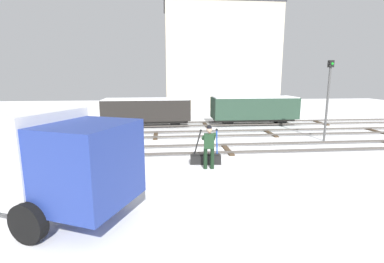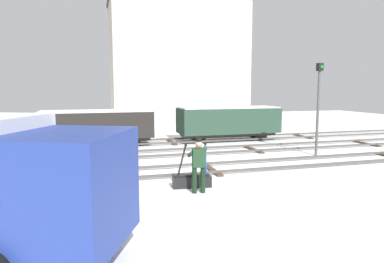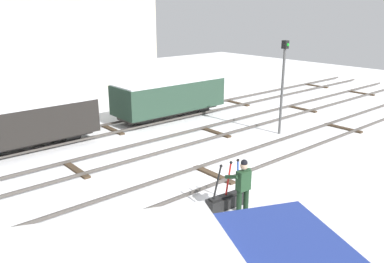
{
  "view_description": "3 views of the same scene",
  "coord_description": "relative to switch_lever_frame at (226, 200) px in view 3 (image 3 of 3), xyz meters",
  "views": [
    {
      "loc": [
        -2.97,
        -12.89,
        3.5
      ],
      "look_at": [
        -1.59,
        1.22,
        0.73
      ],
      "focal_mm": 26.48,
      "sensor_mm": 36.0,
      "label": 1
    },
    {
      "loc": [
        -4.29,
        -12.33,
        3.16
      ],
      "look_at": [
        -0.75,
        0.17,
        1.54
      ],
      "focal_mm": 32.25,
      "sensor_mm": 36.0,
      "label": 2
    },
    {
      "loc": [
        -8.91,
        -9.26,
        5.64
      ],
      "look_at": [
        0.37,
        1.61,
        1.18
      ],
      "focal_mm": 36.76,
      "sensor_mm": 36.0,
      "label": 3
    }
  ],
  "objects": [
    {
      "name": "ground_plane",
      "position": [
        1.34,
        1.93,
        -0.25
      ],
      "size": [
        60.0,
        60.0,
        0.0
      ],
      "primitive_type": "plane",
      "color": "white"
    },
    {
      "name": "track_main_line",
      "position": [
        1.34,
        1.93,
        -0.14
      ],
      "size": [
        44.0,
        1.94,
        0.18
      ],
      "color": "#4C4742",
      "rests_on": "ground_plane"
    },
    {
      "name": "track_siding_near",
      "position": [
        1.34,
        5.53,
        -0.14
      ],
      "size": [
        44.0,
        1.94,
        0.18
      ],
      "color": "#4C4742",
      "rests_on": "ground_plane"
    },
    {
      "name": "track_siding_far",
      "position": [
        1.34,
        9.08,
        -0.14
      ],
      "size": [
        44.0,
        1.94,
        0.18
      ],
      "color": "#4C4742",
      "rests_on": "ground_plane"
    },
    {
      "name": "switch_lever_frame",
      "position": [
        0.0,
        0.0,
        0.0
      ],
      "size": [
        1.27,
        0.48,
        1.45
      ],
      "rotation": [
        0.0,
        0.0,
        -0.1
      ],
      "color": "black",
      "rests_on": "ground_plane"
    },
    {
      "name": "rail_worker",
      "position": [
        0.03,
        -0.62,
        0.71
      ],
      "size": [
        0.58,
        0.69,
        1.71
      ],
      "rotation": [
        0.0,
        0.0,
        -0.1
      ],
      "color": "black",
      "rests_on": "ground_plane"
    },
    {
      "name": "signal_post",
      "position": [
        7.11,
        3.48,
        2.37
      ],
      "size": [
        0.24,
        0.32,
        4.32
      ],
      "color": "#4C4C4C",
      "rests_on": "ground_plane"
    },
    {
      "name": "apartment_building",
      "position": [
        4.69,
        21.82,
        5.37
      ],
      "size": [
        12.39,
        6.9,
        11.22
      ],
      "color": "beige",
      "rests_on": "ground_plane"
    },
    {
      "name": "freight_car_back_track",
      "position": [
        -2.87,
        9.08,
        0.92
      ],
      "size": [
        6.01,
        2.35,
        1.97
      ],
      "rotation": [
        0.0,
        0.0,
        0.01
      ],
      "color": "#2D2B28",
      "rests_on": "ground_plane"
    },
    {
      "name": "freight_car_near_switch",
      "position": [
        4.86,
        9.08,
        0.96
      ],
      "size": [
        6.07,
        2.16,
        2.05
      ],
      "rotation": [
        0.0,
        0.0,
        0.0
      ],
      "color": "#2D2B28",
      "rests_on": "ground_plane"
    }
  ]
}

